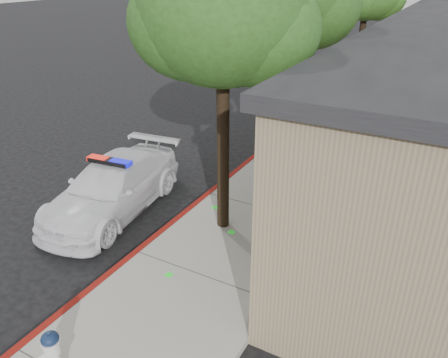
# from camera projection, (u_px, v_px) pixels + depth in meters

# --- Properties ---
(ground) EXTENTS (120.00, 120.00, 0.00)m
(ground) POSITION_uv_depth(u_px,v_px,m) (135.00, 256.00, 9.45)
(ground) COLOR black
(ground) RESTS_ON ground
(sidewalk) EXTENTS (3.20, 60.00, 0.15)m
(sidewalk) POSITION_uv_depth(u_px,v_px,m) (261.00, 210.00, 11.08)
(sidewalk) COLOR #99968B
(sidewalk) RESTS_ON ground
(red_curb) EXTENTS (0.14, 60.00, 0.16)m
(red_curb) POSITION_uv_depth(u_px,v_px,m) (208.00, 195.00, 11.74)
(red_curb) COLOR maroon
(red_curb) RESTS_ON ground
(police_car) EXTENTS (2.34, 4.67, 1.42)m
(police_car) POSITION_uv_depth(u_px,v_px,m) (113.00, 187.00, 10.93)
(police_car) COLOR white
(police_car) RESTS_ON ground
(fire_hydrant) EXTENTS (0.43, 0.37, 0.74)m
(fire_hydrant) POSITION_uv_depth(u_px,v_px,m) (53.00, 351.00, 6.48)
(fire_hydrant) COLOR silver
(fire_hydrant) RESTS_ON sidewalk
(street_tree_near) EXTENTS (3.61, 3.34, 6.12)m
(street_tree_near) POSITION_uv_depth(u_px,v_px,m) (223.00, 19.00, 8.29)
(street_tree_near) COLOR black
(street_tree_near) RESTS_ON sidewalk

